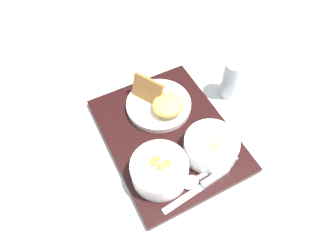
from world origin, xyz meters
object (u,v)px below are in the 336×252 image
at_px(spoon, 200,177).
at_px(bowl_salad, 160,170).
at_px(plate_main, 160,104).
at_px(glass_water, 232,80).
at_px(knife, 208,182).
at_px(bowl_soup, 211,146).

bearing_deg(spoon, bowl_salad, -32.58).
bearing_deg(spoon, plate_main, -94.10).
height_order(bowl_salad, glass_water, glass_water).
height_order(plate_main, knife, plate_main).
bearing_deg(knife, spoon, -70.73).
bearing_deg(glass_water, plate_main, 89.80).
relative_size(bowl_salad, plate_main, 0.75).
height_order(bowl_soup, knife, bowl_soup).
distance_m(bowl_salad, plate_main, 0.20).
relative_size(bowl_soup, plate_main, 0.75).
height_order(bowl_soup, plate_main, plate_main).
relative_size(bowl_soup, knife, 0.74).
xyz_separation_m(bowl_salad, bowl_soup, (0.02, -0.14, -0.00)).
height_order(bowl_salad, plate_main, plate_main).
bearing_deg(bowl_salad, knife, -119.60).
bearing_deg(spoon, bowl_soup, -141.05).
distance_m(bowl_salad, glass_water, 0.34).
relative_size(plate_main, spoon, 1.12).
distance_m(bowl_soup, glass_water, 0.22).
bearing_deg(knife, bowl_soup, -131.61).
relative_size(knife, spoon, 1.14).
relative_size(bowl_soup, glass_water, 1.12).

